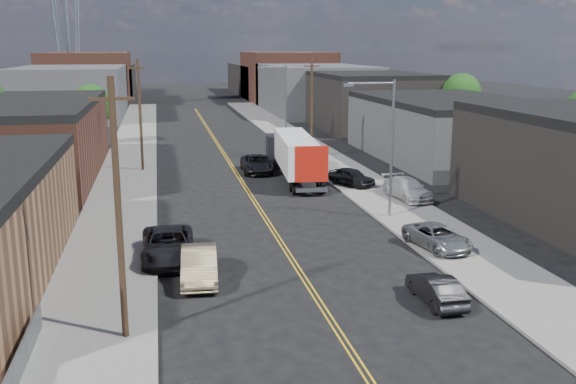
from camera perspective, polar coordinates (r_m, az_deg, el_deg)
name	(u,v)px	position (r m, az deg, el deg)	size (l,w,h in m)	color
ground	(218,145)	(74.71, -6.24, 4.21)	(260.00, 260.00, 0.00)	black
centerline	(233,168)	(59.99, -4.91, 2.15)	(0.32, 120.00, 0.01)	gold
sidewalk_left	(128,171)	(59.68, -14.01, 1.83)	(5.00, 140.00, 0.15)	slate
sidewalk_right	(332,164)	(61.74, 3.89, 2.54)	(5.00, 140.00, 0.15)	slate
warehouse_brown	(23,140)	(59.22, -22.47, 4.32)	(12.00, 26.00, 6.60)	#542D21
industrial_right_b	(450,128)	(66.58, 14.19, 5.51)	(14.00, 24.00, 6.10)	#323234
industrial_right_c	(368,100)	(90.54, 7.11, 8.09)	(14.00, 22.00, 7.60)	black
skyline_left_a	(72,92)	(109.65, -18.61, 8.43)	(16.00, 30.00, 8.00)	#323234
skyline_right_a	(315,89)	(112.03, 2.38, 9.15)	(16.00, 30.00, 8.00)	#323234
skyline_left_b	(88,78)	(134.41, -17.37, 9.62)	(16.00, 26.00, 10.00)	#542D21
skyline_right_b	(286,77)	(136.36, -0.15, 10.22)	(16.00, 26.00, 10.00)	#542D21
skyline_left_c	(97,81)	(154.37, -16.61, 9.44)	(16.00, 40.00, 7.00)	black
skyline_right_c	(270,79)	(156.07, -1.61, 9.99)	(16.00, 40.00, 7.00)	black
streetlight_near	(386,138)	(41.52, 8.73, 4.77)	(3.39, 0.25, 9.00)	gray
streetlight_far	(282,97)	(75.17, -0.50, 8.43)	(3.39, 0.25, 9.00)	gray
utility_pole_left_near	(118,210)	(24.37, -14.85, -1.56)	(1.60, 0.26, 10.00)	black
utility_pole_left_far	(140,115)	(58.92, -13.00, 6.73)	(1.60, 0.26, 10.00)	black
utility_pole_right	(312,108)	(63.62, 2.11, 7.46)	(1.60, 0.26, 10.00)	black
tree_left_far	(92,106)	(76.23, -17.04, 7.36)	(4.35, 4.20, 6.97)	black
tree_right_far	(462,96)	(82.43, 15.19, 8.26)	(4.85, 4.76, 7.91)	black
semi_truck	(292,153)	(54.75, 0.34, 3.50)	(3.51, 14.90, 3.85)	silver
car_left_b	(199,265)	(31.22, -7.90, -6.42)	(1.68, 4.83, 1.59)	#837455
car_left_c	(168,245)	(34.39, -10.60, -4.66)	(2.74, 5.94, 1.65)	black
car_right_oncoming	(436,289)	(29.12, 13.03, -8.41)	(1.35, 3.87, 1.28)	black
car_right_lot_a	(438,237)	(36.34, 13.16, -3.89)	(2.11, 4.59, 1.27)	#949798
car_right_lot_b	(407,189)	(47.64, 10.55, 0.30)	(2.10, 5.15, 1.50)	#B4B4B4
car_right_lot_c	(352,177)	(51.59, 5.67, 1.36)	(1.68, 4.17, 1.42)	black
car_ahead_truck	(257,164)	(57.48, -2.79, 2.50)	(2.57, 5.58, 1.55)	black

